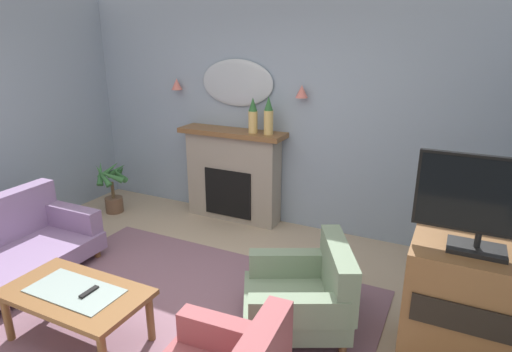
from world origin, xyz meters
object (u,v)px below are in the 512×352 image
wall_mirror (237,83)px  wall_sconce_left (177,84)px  coffee_table (76,298)px  mantel_vase_left (269,116)px  tv_cabinet (465,307)px  potted_plant_small_fern (112,185)px  fireplace (233,176)px  armchair_beside_couch (306,292)px  tv_remote (89,292)px  mantel_vase_right (253,116)px  wall_sconce_right (302,91)px  tv_flatscreen (485,202)px

wall_mirror → wall_sconce_left: bearing=-176.6°
coffee_table → wall_sconce_left: bearing=109.2°
mantel_vase_left → tv_cabinet: (2.20, -1.50, -0.92)m
coffee_table → potted_plant_small_fern: (-1.61, 2.05, -0.01)m
fireplace → armchair_beside_couch: size_ratio=1.25×
coffee_table → armchair_beside_couch: 1.76m
fireplace → tv_remote: fireplace is taller
wall_mirror → armchair_beside_couch: bearing=-48.6°
mantel_vase_right → mantel_vase_left: (0.20, -0.00, 0.01)m
mantel_vase_right → wall_mirror: bearing=150.5°
wall_mirror → potted_plant_small_fern: (-1.53, -0.67, -1.34)m
wall_sconce_right → wall_mirror: bearing=176.6°
mantel_vase_left → tv_flatscreen: mantel_vase_left is taller
coffee_table → tv_remote: 0.14m
mantel_vase_left → potted_plant_small_fern: bearing=-166.2°
wall_sconce_left → mantel_vase_left: bearing=-5.1°
mantel_vase_right → wall_mirror: size_ratio=0.43×
wall_mirror → armchair_beside_couch: (1.57, -1.78, -1.40)m
mantel_vase_left → armchair_beside_couch: (1.07, -1.61, -1.07)m
potted_plant_small_fern → tv_cabinet: bearing=-13.4°
wall_sconce_left → tv_flatscreen: bearing=-24.8°
wall_mirror → wall_sconce_right: size_ratio=6.86×
tv_flatscreen → potted_plant_small_fern: size_ratio=1.20×
wall_sconce_right → coffee_table: size_ratio=0.13×
wall_mirror → coffee_table: (0.08, -2.72, -1.33)m
wall_sconce_right → tv_cabinet: 2.74m
tv_cabinet → fireplace: bearing=150.5°
fireplace → potted_plant_small_fern: fireplace is taller
wall_mirror → mantel_vase_left: bearing=-18.8°
mantel_vase_right → mantel_vase_left: size_ratio=0.95×
armchair_beside_couch → tv_flatscreen: size_ratio=1.30×
coffee_table → tv_remote: bearing=11.1°
tv_flatscreen → wall_sconce_right: bearing=138.4°
mantel_vase_left → wall_sconce_left: 1.39m
wall_mirror → tv_cabinet: (2.70, -1.67, -1.26)m
mantel_vase_right → tv_flatscreen: (2.40, -1.52, -0.11)m
fireplace → armchair_beside_couch: bearing=-46.2°
mantel_vase_right → tv_flatscreen: bearing=-32.4°
wall_sconce_left → coffee_table: size_ratio=0.13×
coffee_table → potted_plant_small_fern: 2.60m
coffee_table → tv_remote: tv_remote is taller
mantel_vase_right → tv_remote: size_ratio=2.60×
potted_plant_small_fern → armchair_beside_couch: bearing=-19.7°
tv_remote → tv_cabinet: size_ratio=0.18×
mantel_vase_left → potted_plant_small_fern: size_ratio=0.63×
potted_plant_small_fern → wall_sconce_right: bearing=14.6°
fireplace → tv_flatscreen: bearing=-29.9°
fireplace → wall_sconce_left: 1.38m
wall_sconce_right → armchair_beside_couch: size_ratio=0.13×
mantel_vase_left → wall_mirror: size_ratio=0.46×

